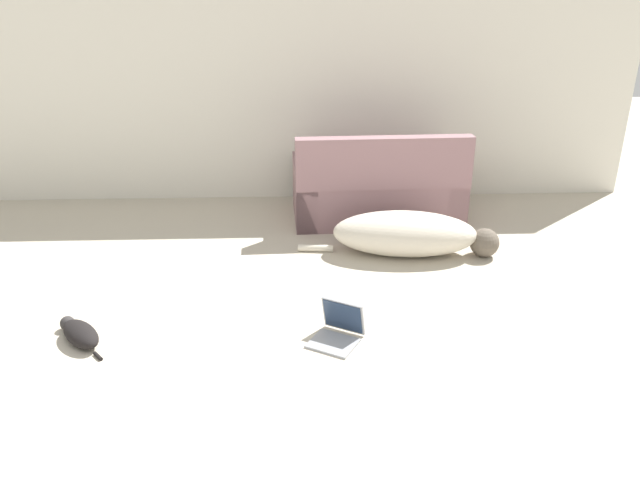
# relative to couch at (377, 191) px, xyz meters

# --- Properties ---
(wall_back) EXTENTS (7.52, 0.06, 2.40)m
(wall_back) POSITION_rel_couch_xyz_m (-1.03, 0.68, 0.93)
(wall_back) COLOR silver
(wall_back) RESTS_ON ground_plane
(couch) EXTENTS (1.64, 0.95, 0.89)m
(couch) POSITION_rel_couch_xyz_m (0.00, 0.00, 0.00)
(couch) COLOR gray
(couch) RESTS_ON ground_plane
(dog) EXTENTS (1.73, 0.64, 0.38)m
(dog) POSITION_rel_couch_xyz_m (0.17, -0.89, -0.09)
(dog) COLOR beige
(dog) RESTS_ON ground_plane
(cat) EXTENTS (0.41, 0.46, 0.13)m
(cat) POSITION_rel_couch_xyz_m (-2.22, -2.18, -0.21)
(cat) COLOR black
(cat) RESTS_ON ground_plane
(laptop_open) EXTENTS (0.41, 0.42, 0.26)m
(laptop_open) POSITION_rel_couch_xyz_m (-0.52, -2.21, -0.19)
(laptop_open) COLOR gray
(laptop_open) RESTS_ON ground_plane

